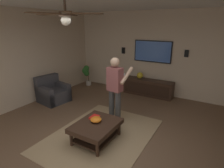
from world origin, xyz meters
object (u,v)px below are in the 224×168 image
object	(u,v)px
remote_white	(98,118)
wall_speaker_right	(123,51)
coffee_table	(96,128)
tv	(153,51)
media_console	(148,87)
bowl	(96,120)
person_standing	(115,86)
vase_round	(140,75)
ceiling_fan	(65,16)
wall_speaker_left	(187,53)
armchair	(53,93)
book	(94,117)
potted_plant_short	(86,73)

from	to	relation	value
remote_white	wall_speaker_right	world-z (taller)	wall_speaker_right
coffee_table	tv	size ratio (longest dim) A/B	0.77
media_console	bowl	distance (m)	3.08
person_standing	vase_round	xyz separation A→B (m)	(2.21, 0.26, -0.27)
vase_round	ceiling_fan	xyz separation A→B (m)	(-3.65, -0.15, 1.84)
coffee_table	wall_speaker_left	size ratio (longest dim) A/B	4.55
armchair	book	distance (m)	2.42
book	armchair	bearing A→B (deg)	-112.92
armchair	wall_speaker_left	world-z (taller)	wall_speaker_left
coffee_table	remote_white	size ratio (longest dim) A/B	6.67
person_standing	book	xyz separation A→B (m)	(-0.77, 0.09, -0.51)
book	vase_round	size ratio (longest dim) A/B	1.00
tv	wall_speaker_right	size ratio (longest dim) A/B	5.88
bowl	ceiling_fan	size ratio (longest dim) A/B	0.20
media_console	potted_plant_short	xyz separation A→B (m)	(-0.22, 2.52, 0.24)
potted_plant_short	wall_speaker_left	xyz separation A→B (m)	(0.48, -3.61, 1.00)
coffee_table	wall_speaker_right	xyz separation A→B (m)	(3.39, 1.13, 1.16)
tv	remote_white	world-z (taller)	tv
tv	bowl	world-z (taller)	tv
armchair	tv	size ratio (longest dim) A/B	0.71
media_console	remote_white	bearing A→B (deg)	-1.60
coffee_table	wall_speaker_left	bearing A→B (deg)	-17.77
coffee_table	bowl	bearing A→B (deg)	35.34
vase_round	book	bearing A→B (deg)	-176.75
remote_white	ceiling_fan	size ratio (longest dim) A/B	0.13
bowl	ceiling_fan	xyz separation A→B (m)	(-0.55, 0.15, 2.05)
armchair	ceiling_fan	bearing A→B (deg)	-26.15
potted_plant_short	wall_speaker_left	size ratio (longest dim) A/B	3.68
wall_speaker_left	wall_speaker_right	world-z (taller)	wall_speaker_left
vase_round	wall_speaker_left	size ratio (longest dim) A/B	1.00
coffee_table	book	distance (m)	0.28
tv	remote_white	size ratio (longest dim) A/B	8.63
bowl	remote_white	size ratio (longest dim) A/B	1.57
vase_round	ceiling_fan	bearing A→B (deg)	-177.59
remote_white	book	size ratio (longest dim) A/B	0.68
potted_plant_short	remote_white	xyz separation A→B (m)	(-2.73, -2.44, -0.10)
person_standing	vase_round	bearing A→B (deg)	14.45
wall_speaker_right	remote_white	bearing A→B (deg)	-162.05
book	tv	bearing A→B (deg)	175.02
media_console	ceiling_fan	xyz separation A→B (m)	(-3.62, 0.18, 2.22)
potted_plant_short	vase_round	xyz separation A→B (m)	(0.25, -2.19, 0.15)
person_standing	wall_speaker_left	bearing A→B (deg)	-17.82
wall_speaker_left	bowl	bearing A→B (deg)	161.32
armchair	book	bearing A→B (deg)	-12.75
media_console	book	xyz separation A→B (m)	(-2.96, 0.16, 0.14)
armchair	coffee_table	distance (m)	2.64
tv	potted_plant_short	bearing A→B (deg)	-79.62
remote_white	book	xyz separation A→B (m)	(-0.01, 0.08, 0.01)
tv	remote_white	xyz separation A→B (m)	(-3.19, 0.08, -1.09)
person_standing	armchair	bearing A→B (deg)	95.73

